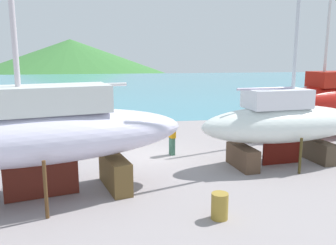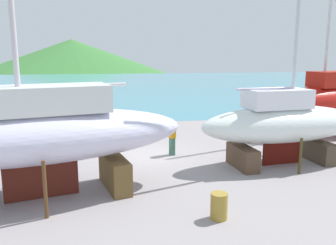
# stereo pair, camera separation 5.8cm
# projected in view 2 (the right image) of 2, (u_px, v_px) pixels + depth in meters

# --- Properties ---
(ground_plane) EXTENTS (47.03, 47.03, 0.00)m
(ground_plane) POSITION_uv_depth(u_px,v_px,m) (158.00, 172.00, 15.61)
(ground_plane) COLOR gray
(sea_water) EXTENTS (172.29, 68.48, 0.01)m
(sea_water) POSITION_uv_depth(u_px,v_px,m) (122.00, 85.00, 60.18)
(sea_water) COLOR teal
(sea_water) RESTS_ON ground
(headland_hill) EXTENTS (124.53, 124.53, 22.20)m
(headland_hill) POSITION_uv_depth(u_px,v_px,m) (73.00, 67.00, 146.21)
(headland_hill) COLOR #3C7A38
(headland_hill) RESTS_ON ground
(sailboat_large_starboard) EXTENTS (8.30, 3.42, 14.33)m
(sailboat_large_starboard) POSITION_uv_depth(u_px,v_px,m) (283.00, 123.00, 16.41)
(sailboat_large_starboard) COLOR #493B2D
(sailboat_large_starboard) RESTS_ON ground
(sailboat_far_slipway) EXTENTS (9.74, 4.55, 15.68)m
(sailboat_far_slipway) POSITION_uv_depth(u_px,v_px,m) (329.00, 100.00, 22.58)
(sailboat_far_slipway) COLOR #463622
(sailboat_far_slipway) RESTS_ON ground
(sailboat_small_center) EXTENTS (11.19, 5.65, 18.06)m
(sailboat_small_center) POSITION_uv_depth(u_px,v_px,m) (40.00, 135.00, 12.38)
(sailboat_small_center) COLOR brown
(sailboat_small_center) RESTS_ON ground
(worker) EXTENTS (0.35, 0.49, 1.69)m
(worker) POSITION_uv_depth(u_px,v_px,m) (172.00, 138.00, 18.16)
(worker) COLOR #3C6C54
(worker) RESTS_ON ground
(barrel_tipped_right) EXTENTS (0.77, 0.77, 0.85)m
(barrel_tipped_right) POSITION_uv_depth(u_px,v_px,m) (219.00, 206.00, 11.14)
(barrel_tipped_right) COLOR olive
(barrel_tipped_right) RESTS_ON ground
(barrel_rust_mid) EXTENTS (0.87, 0.87, 0.92)m
(barrel_rust_mid) POSITION_uv_depth(u_px,v_px,m) (85.00, 132.00, 21.69)
(barrel_rust_mid) COLOR olive
(barrel_rust_mid) RESTS_ON ground
(timber_plank_far) EXTENTS (0.53, 2.51, 0.12)m
(timber_plank_far) POSITION_uv_depth(u_px,v_px,m) (43.00, 146.00, 19.93)
(timber_plank_far) COLOR brown
(timber_plank_far) RESTS_ON ground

